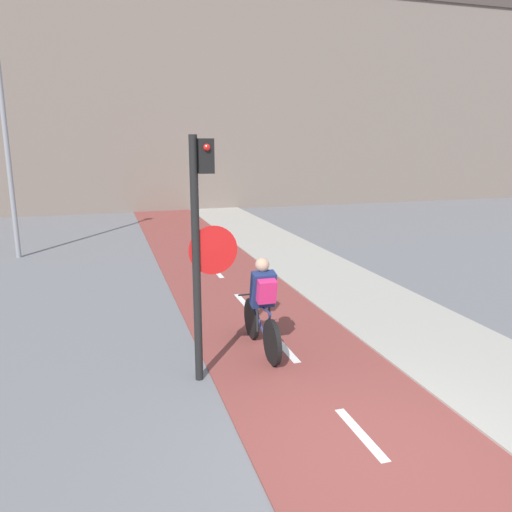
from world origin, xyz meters
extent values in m
plane|color=slate|center=(0.00, 0.00, 0.00)|extent=(120.00, 120.00, 0.00)
cube|color=brown|center=(0.00, 0.00, 0.01)|extent=(2.67, 60.00, 0.02)
cube|color=white|center=(0.00, 0.50, 0.02)|extent=(0.12, 1.10, 0.00)
cube|color=white|center=(0.00, 3.00, 0.02)|extent=(0.12, 1.10, 0.00)
cube|color=white|center=(0.00, 5.50, 0.02)|extent=(0.12, 1.10, 0.00)
cube|color=white|center=(0.00, 8.00, 0.02)|extent=(0.12, 1.10, 0.00)
cube|color=slate|center=(0.00, 22.50, 5.15)|extent=(60.00, 5.00, 10.29)
cylinder|color=black|center=(-1.51, 2.41, 1.68)|extent=(0.11, 0.11, 3.37)
cube|color=black|center=(-1.35, 2.41, 3.10)|extent=(0.20, 0.20, 0.44)
sphere|color=red|center=(-1.35, 2.30, 3.21)|extent=(0.09, 0.09, 0.09)
cone|color=red|center=(-1.27, 2.40, 1.85)|extent=(0.67, 0.01, 0.67)
cone|color=silver|center=(-1.27, 2.41, 1.85)|extent=(0.60, 0.02, 0.60)
cylinder|color=gray|center=(-5.10, 11.41, 3.52)|extent=(0.14, 0.14, 7.04)
cylinder|color=black|center=(-0.37, 2.56, 0.35)|extent=(0.07, 0.70, 0.70)
cylinder|color=black|center=(-0.37, 3.64, 0.35)|extent=(0.07, 0.70, 0.70)
cylinder|color=navy|center=(-0.37, 3.31, 0.53)|extent=(0.04, 0.69, 0.43)
cylinder|color=navy|center=(-0.37, 2.81, 0.55)|extent=(0.04, 0.36, 0.46)
cylinder|color=navy|center=(-0.37, 3.14, 0.75)|extent=(0.04, 1.00, 0.07)
cylinder|color=navy|center=(-0.37, 2.77, 0.34)|extent=(0.04, 0.41, 0.05)
cylinder|color=black|center=(-0.37, 3.64, 0.78)|extent=(0.46, 0.03, 0.03)
cube|color=navy|center=(-0.37, 3.02, 1.05)|extent=(0.36, 0.31, 0.59)
sphere|color=tan|center=(-0.37, 3.06, 1.43)|extent=(0.22, 0.22, 0.22)
cylinder|color=#232328|center=(-0.47, 2.99, 0.60)|extent=(0.04, 0.07, 0.44)
cylinder|color=#232328|center=(-0.27, 2.99, 0.60)|extent=(0.04, 0.07, 0.44)
cube|color=#DB286B|center=(-0.37, 2.84, 1.07)|extent=(0.28, 0.23, 0.39)
camera|label=1|loc=(-2.63, -4.02, 3.28)|focal=35.00mm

